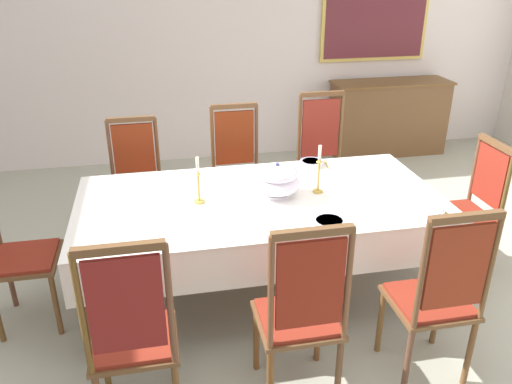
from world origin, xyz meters
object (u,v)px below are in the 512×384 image
(chair_south_a, at_px, (132,333))
(chair_south_c, at_px, (438,294))
(chair_north_a, at_px, (136,180))
(candlestick_west, at_px, (198,185))
(bowl_near_right, at_px, (429,211))
(sideboard, at_px, (388,118))
(chair_south_b, at_px, (301,312))
(soup_tureen, at_px, (277,180))
(candlestick_east, at_px, (319,174))
(framed_painting, at_px, (376,9))
(chair_head_west, at_px, (12,249))
(spoon_secondary, at_px, (444,211))
(chair_north_b, at_px, (237,170))
(chair_north_c, at_px, (323,161))
(bowl_far_left, at_px, (329,223))
(spoon_primary, at_px, (325,162))
(bowl_near_left, at_px, (312,163))
(dining_table, at_px, (260,207))
(chair_head_east, at_px, (469,206))

(chair_south_a, bearing_deg, chair_south_c, 0.04)
(chair_north_a, relative_size, candlestick_west, 3.31)
(bowl_near_right, xyz_separation_m, sideboard, (1.18, 3.09, -0.35))
(chair_south_b, bearing_deg, soup_tureen, 83.89)
(candlestick_east, bearing_deg, framed_painting, 61.09)
(soup_tureen, relative_size, bowl_near_right, 1.64)
(chair_north_a, relative_size, chair_south_c, 0.94)
(chair_head_west, relative_size, spoon_secondary, 6.11)
(chair_south_a, relative_size, chair_south_c, 1.02)
(chair_south_a, xyz_separation_m, framed_painting, (2.85, 3.88, 1.12))
(chair_north_b, xyz_separation_m, chair_head_west, (-1.64, -1.01, -0.02))
(chair_south_a, xyz_separation_m, chair_south_b, (0.87, 0.00, -0.01))
(chair_north_c, relative_size, framed_painting, 0.91)
(bowl_far_left, relative_size, spoon_primary, 1.12)
(chair_head_west, distance_m, candlestick_east, 2.07)
(soup_tureen, bearing_deg, spoon_primary, 44.75)
(chair_north_c, height_order, candlestick_east, chair_north_c)
(bowl_near_left, distance_m, bowl_near_right, 1.07)
(chair_south_a, relative_size, chair_head_west, 1.07)
(spoon_primary, bearing_deg, candlestick_east, -108.72)
(dining_table, bearing_deg, candlestick_west, 180.00)
(chair_head_east, distance_m, candlestick_west, 2.07)
(chair_north_b, height_order, framed_painting, framed_painting)
(bowl_near_right, bearing_deg, chair_south_a, -163.82)
(chair_north_b, distance_m, spoon_primary, 0.82)
(chair_north_b, height_order, bowl_far_left, chair_north_b)
(dining_table, relative_size, bowl_far_left, 12.24)
(framed_painting, bearing_deg, chair_south_a, -126.33)
(soup_tureen, height_order, spoon_primary, soup_tureen)
(chair_south_a, height_order, bowl_near_left, chair_south_a)
(dining_table, xyz_separation_m, framed_painting, (2.00, 2.87, 1.01))
(chair_south_a, bearing_deg, framed_painting, 53.67)
(candlestick_east, xyz_separation_m, bowl_near_left, (0.11, 0.49, -0.11))
(chair_north_a, height_order, chair_north_c, chair_north_c)
(chair_head_west, relative_size, bowl_far_left, 5.45)
(candlestick_east, distance_m, spoon_secondary, 0.85)
(sideboard, bearing_deg, chair_south_b, 59.14)
(chair_north_b, distance_m, candlestick_east, 1.14)
(chair_north_b, bearing_deg, soup_tureen, 96.11)
(dining_table, bearing_deg, chair_north_b, 89.35)
(soup_tureen, xyz_separation_m, bowl_near_right, (0.88, -0.47, -0.09))
(framed_painting, bearing_deg, bowl_near_right, -106.70)
(chair_north_c, bearing_deg, sideboard, -130.73)
(bowl_near_right, distance_m, spoon_secondary, 0.13)
(candlestick_west, relative_size, bowl_near_right, 1.70)
(chair_head_west, height_order, bowl_far_left, chair_head_west)
(bowl_far_left, bearing_deg, chair_south_b, -121.46)
(soup_tureen, relative_size, spoon_secondary, 1.75)
(chair_head_east, bearing_deg, bowl_near_right, 126.84)
(candlestick_east, xyz_separation_m, spoon_primary, (0.23, 0.52, -0.13))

